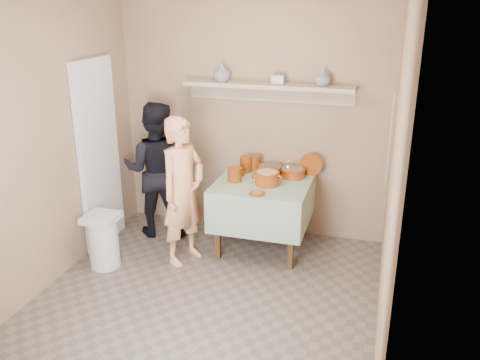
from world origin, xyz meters
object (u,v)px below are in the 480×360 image
(cazuela_rice, at_px, (267,177))
(trash_bin, at_px, (103,240))
(person_cook, at_px, (183,191))
(person_helper, at_px, (156,170))
(serving_table, at_px, (263,192))

(cazuela_rice, xyz_separation_m, trash_bin, (-1.49, -0.75, -0.56))
(person_cook, xyz_separation_m, trash_bin, (-0.73, -0.35, -0.47))
(person_helper, distance_m, serving_table, 1.24)
(cazuela_rice, distance_m, trash_bin, 1.76)
(person_cook, height_order, cazuela_rice, person_cook)
(serving_table, bearing_deg, cazuela_rice, -58.14)
(serving_table, distance_m, trash_bin, 1.70)
(person_helper, relative_size, trash_bin, 2.72)
(person_cook, height_order, person_helper, person_helper)
(serving_table, bearing_deg, person_helper, 178.49)
(person_cook, distance_m, serving_table, 0.86)
(serving_table, relative_size, cazuela_rice, 2.95)
(person_cook, height_order, trash_bin, person_cook)
(person_helper, xyz_separation_m, cazuela_rice, (1.29, -0.13, 0.08))
(person_helper, height_order, cazuela_rice, person_helper)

